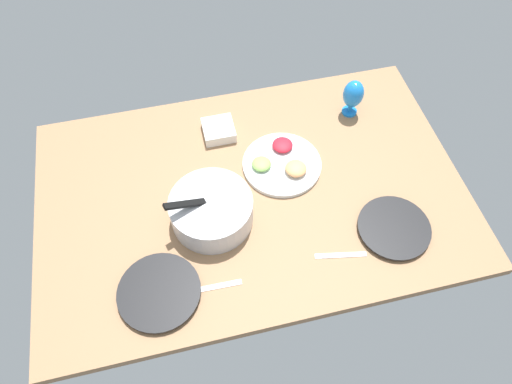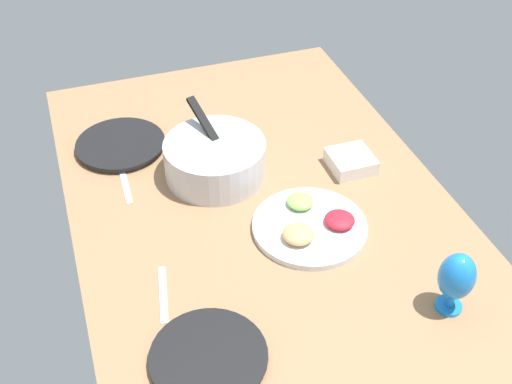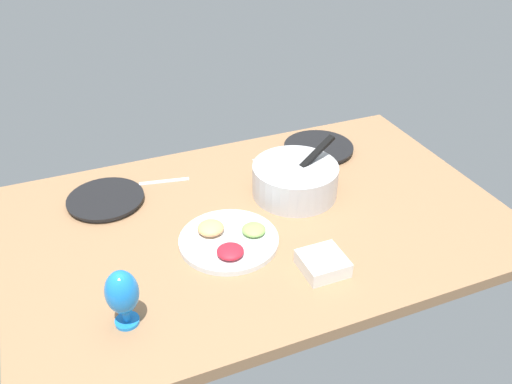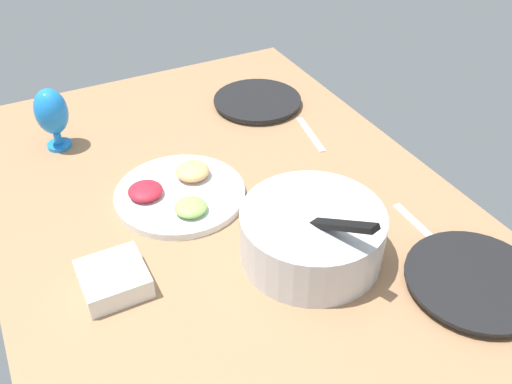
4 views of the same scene
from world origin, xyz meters
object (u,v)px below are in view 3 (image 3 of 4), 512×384
object	(u,v)px
dinner_plate_left	(106,200)
fruit_platter	(229,239)
dinner_plate_right	(318,148)
mixing_bowl	(295,179)
square_bowl_white	(323,263)
hurricane_glass_blue	(122,294)

from	to	relation	value
dinner_plate_left	fruit_platter	xyz separation A→B (cm)	(31.44, -36.82, 0.41)
dinner_plate_right	mixing_bowl	xyz separation A→B (cm)	(-22.19, -24.25, 4.91)
mixing_bowl	square_bowl_white	xyz separation A→B (cm)	(-9.77, -38.98, -3.51)
dinner_plate_left	dinner_plate_right	xyz separation A→B (cm)	(84.38, 4.77, 0.11)
dinner_plate_left	hurricane_glass_blue	distance (cm)	58.36
mixing_bowl	hurricane_glass_blue	size ratio (longest dim) A/B	1.80
fruit_platter	hurricane_glass_blue	world-z (taller)	hurricane_glass_blue
fruit_platter	square_bowl_white	bearing A→B (deg)	-45.90
hurricane_glass_blue	square_bowl_white	world-z (taller)	hurricane_glass_blue
dinner_plate_left	dinner_plate_right	distance (cm)	84.51
square_bowl_white	dinner_plate_right	bearing A→B (deg)	63.19
dinner_plate_right	square_bowl_white	distance (cm)	70.87
dinner_plate_left	fruit_platter	world-z (taller)	fruit_platter
dinner_plate_right	dinner_plate_left	bearing A→B (deg)	-176.76
dinner_plate_left	square_bowl_white	world-z (taller)	square_bowl_white
dinner_plate_left	square_bowl_white	xyz separation A→B (cm)	(52.41, -58.46, 1.51)
fruit_platter	dinner_plate_right	bearing A→B (deg)	38.16
dinner_plate_left	square_bowl_white	distance (cm)	78.53
mixing_bowl	fruit_platter	bearing A→B (deg)	-150.58
fruit_platter	square_bowl_white	size ratio (longest dim) A/B	2.46
square_bowl_white	mixing_bowl	bearing A→B (deg)	75.93
dinner_plate_right	mixing_bowl	distance (cm)	33.24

